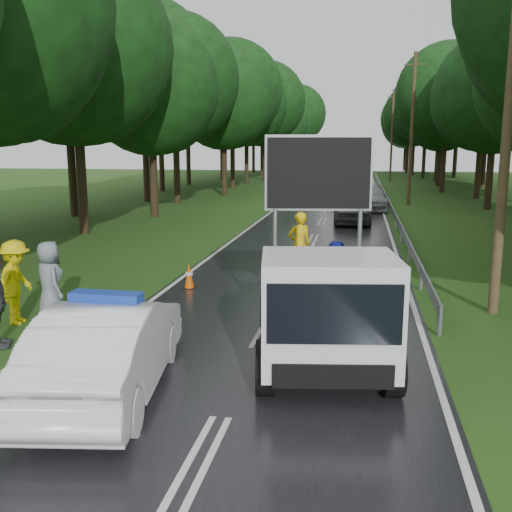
% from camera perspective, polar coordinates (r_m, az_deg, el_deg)
% --- Properties ---
extents(ground, '(160.00, 160.00, 0.00)m').
position_cam_1_polar(ground, '(12.95, 1.26, -7.03)').
color(ground, '#1E4B15').
rests_on(ground, ground).
extents(road, '(7.00, 140.00, 0.02)m').
position_cam_1_polar(road, '(42.39, 7.71, 5.51)').
color(road, black).
rests_on(road, ground).
extents(guardrail, '(0.12, 60.06, 0.70)m').
position_cam_1_polar(guardrail, '(42.00, 12.78, 6.03)').
color(guardrail, gray).
rests_on(guardrail, ground).
extents(utility_pole_near, '(1.40, 0.24, 10.00)m').
position_cam_1_polar(utility_pole_near, '(14.57, 24.06, 14.24)').
color(utility_pole_near, '#453520').
rests_on(utility_pole_near, ground).
extents(utility_pole_mid, '(1.40, 0.24, 10.00)m').
position_cam_1_polar(utility_pole_mid, '(40.30, 15.33, 12.14)').
color(utility_pole_mid, '#453520').
rests_on(utility_pole_mid, ground).
extents(utility_pole_far, '(1.40, 0.24, 10.00)m').
position_cam_1_polar(utility_pole_far, '(66.25, 13.44, 11.65)').
color(utility_pole_far, '#453520').
rests_on(utility_pole_far, ground).
extents(police_sedan, '(2.35, 4.90, 1.71)m').
position_cam_1_polar(police_sedan, '(9.67, -14.51, -8.88)').
color(police_sedan, white).
rests_on(police_sedan, ground).
extents(work_truck, '(3.04, 5.50, 4.16)m').
position_cam_1_polar(work_truck, '(10.67, 6.59, -4.74)').
color(work_truck, gray).
rests_on(work_truck, ground).
extents(barrier, '(2.71, 0.84, 1.16)m').
position_cam_1_polar(barrier, '(15.22, 5.86, -0.93)').
color(barrier, '#F9F30D').
rests_on(barrier, ground).
extents(officer, '(0.88, 0.78, 2.02)m').
position_cam_1_polar(officer, '(17.51, 4.35, 1.13)').
color(officer, yellow).
rests_on(officer, ground).
extents(civilian, '(1.05, 0.89, 1.90)m').
position_cam_1_polar(civilian, '(13.03, 8.16, -2.68)').
color(civilian, '#1A22A9').
rests_on(civilian, ground).
extents(bystander_left, '(0.87, 1.33, 1.93)m').
position_cam_1_polar(bystander_left, '(14.01, -22.87, -2.42)').
color(bystander_left, yellow).
rests_on(bystander_left, ground).
extents(bystander_right, '(1.07, 1.05, 1.86)m').
position_cam_1_polar(bystander_right, '(14.01, -19.92, -2.36)').
color(bystander_right, gray).
rests_on(bystander_right, ground).
extents(queue_car_first, '(2.11, 4.71, 1.57)m').
position_cam_1_polar(queue_car_first, '(30.26, 9.55, 4.75)').
color(queue_car_first, '#3D3F44').
rests_on(queue_car_first, ground).
extents(queue_car_second, '(2.42, 5.50, 1.57)m').
position_cam_1_polar(queue_car_second, '(36.88, 11.08, 5.81)').
color(queue_car_second, '#ACAEB5').
rests_on(queue_car_second, ground).
extents(queue_car_third, '(2.72, 4.85, 1.28)m').
position_cam_1_polar(queue_car_third, '(42.88, 8.93, 6.39)').
color(queue_car_third, black).
rests_on(queue_car_third, ground).
extents(queue_car_fourth, '(1.54, 4.27, 1.40)m').
position_cam_1_polar(queue_car_fourth, '(52.38, 9.39, 7.26)').
color(queue_car_fourth, '#3E4146').
rests_on(queue_car_fourth, ground).
extents(cone_near_left, '(0.33, 0.33, 0.70)m').
position_cam_1_polar(cone_near_left, '(12.09, -13.42, -6.98)').
color(cone_near_left, black).
rests_on(cone_near_left, ground).
extents(cone_center, '(0.33, 0.33, 0.69)m').
position_cam_1_polar(cone_center, '(12.78, 3.33, -5.71)').
color(cone_center, black).
rests_on(cone_center, ground).
extents(cone_far, '(0.37, 0.37, 0.79)m').
position_cam_1_polar(cone_far, '(15.14, 6.01, -2.92)').
color(cone_far, black).
rests_on(cone_far, ground).
extents(cone_left_mid, '(0.34, 0.34, 0.72)m').
position_cam_1_polar(cone_left_mid, '(16.28, -6.71, -2.04)').
color(cone_left_mid, black).
rests_on(cone_left_mid, ground).
extents(cone_right, '(0.30, 0.30, 0.65)m').
position_cam_1_polar(cone_right, '(14.16, 11.91, -4.37)').
color(cone_right, black).
rests_on(cone_right, ground).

